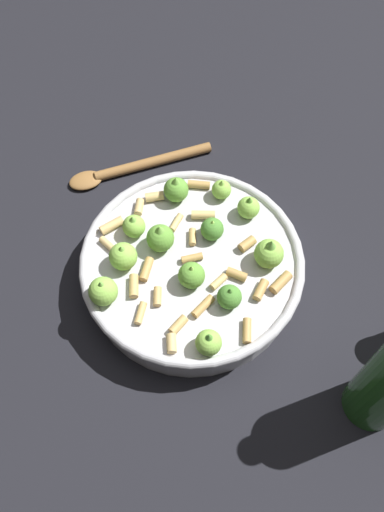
{
  "coord_description": "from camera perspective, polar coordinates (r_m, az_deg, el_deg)",
  "views": [
    {
      "loc": [
        -0.34,
        -0.01,
        0.65
      ],
      "look_at": [
        0.0,
        0.0,
        0.06
      ],
      "focal_mm": 36.42,
      "sensor_mm": 36.0,
      "label": 1
    }
  ],
  "objects": [
    {
      "name": "cooking_pan",
      "position": [
        0.7,
        -0.05,
        -1.11
      ],
      "size": [
        0.3,
        0.3,
        0.1
      ],
      "color": "#B7B7BC",
      "rests_on": "ground"
    },
    {
      "name": "ground_plane",
      "position": [
        0.73,
        -0.0,
        -2.51
      ],
      "size": [
        2.4,
        2.4,
        0.0
      ],
      "primitive_type": "plane",
      "color": "black"
    },
    {
      "name": "wooden_spoon",
      "position": [
        0.84,
        -6.55,
        9.63
      ],
      "size": [
        0.1,
        0.23,
        0.02
      ],
      "color": "olive",
      "rests_on": "ground"
    }
  ]
}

